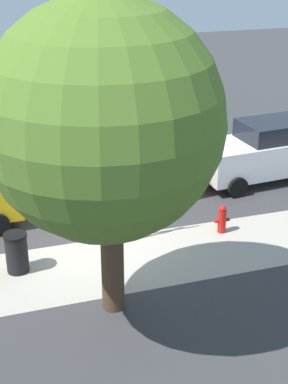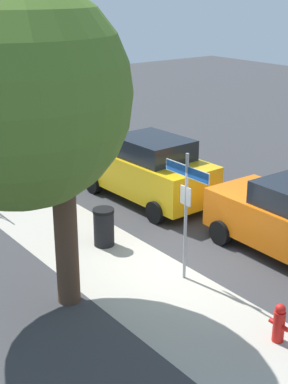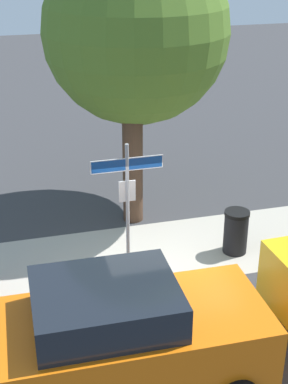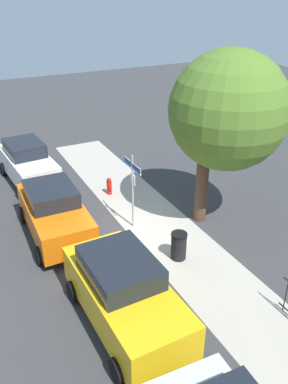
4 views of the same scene
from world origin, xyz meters
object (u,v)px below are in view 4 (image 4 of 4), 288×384
Objects in this scene: car_white at (28,163)px; trash_bin at (179,246)px; street_sign at (133,180)px; car_orange at (54,212)px; fire_hydrant at (109,186)px; car_yellow at (124,293)px; shade_tree at (226,113)px.

trash_bin is at bearing 16.75° from car_white.
car_orange is at bearing -105.72° from street_sign.
fire_hydrant is at bearing 41.27° from car_white.
street_sign is 0.67× the size of car_orange.
car_yellow is (4.32, -2.32, -0.98)m from street_sign.
street_sign is at bearing -168.78° from trash_bin.
car_white is 0.96× the size of car_yellow.
street_sign is at bearing -108.05° from shade_tree.
street_sign is 2.99× the size of trash_bin.
shade_tree is 6.26m from fire_hydrant.
shade_tree is 7.18m from car_yellow.
street_sign reaches higher than car_yellow.
fire_hydrant is (-3.88, -2.93, -3.94)m from shade_tree.
shade_tree reaches higher than trash_bin.
street_sign is at bearing 150.21° from car_yellow.
car_yellow reaches higher than car_orange.
car_yellow is at bearing -28.21° from street_sign.
street_sign is 0.67× the size of car_white.
car_white reaches higher than fire_hydrant.
fire_hydrant is at bearing 125.99° from car_orange.
car_orange is 4.68m from trash_bin.
trash_bin is at bearing -60.46° from shade_tree.
car_yellow is at bearing -58.79° from shade_tree.
car_white is 4.48× the size of trash_bin.
shade_tree is at bearing 119.63° from car_yellow.
car_white is 4.04m from fire_hydrant.
car_white is at bearing -139.05° from shade_tree.
car_white is (-6.68, -5.80, -3.36)m from shade_tree.
car_orange is 3.68m from fire_hydrant.
car_white is at bearing 179.72° from car_orange.
car_white is at bearing -158.83° from trash_bin.
car_orange is at bearing -5.87° from car_white.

